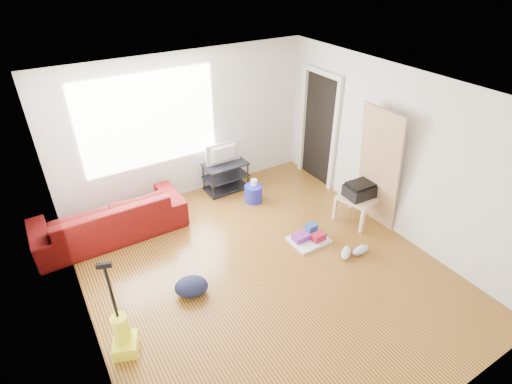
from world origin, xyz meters
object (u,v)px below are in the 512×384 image
bucket (253,201)px  cleaning_tray (309,237)px  vacuum (123,335)px  sofa (114,234)px  side_table (358,200)px  tv_stand (226,176)px  backpack (192,293)px

bucket → cleaning_tray: 1.40m
cleaning_tray → vacuum: size_ratio=0.46×
bucket → sofa: bearing=172.0°
sofa → cleaning_tray: sofa is taller
bucket → cleaning_tray: (0.16, -1.39, 0.06)m
side_table → bucket: bearing=130.8°
tv_stand → vacuum: vacuum is taller
tv_stand → bucket: 0.70m
sofa → cleaning_tray: (2.52, -1.73, 0.06)m
tv_stand → cleaning_tray: size_ratio=1.37×
bucket → vacuum: size_ratio=0.25×
sofa → bucket: size_ratio=7.27×
vacuum → side_table: bearing=28.0°
sofa → tv_stand: bearing=-172.8°
tv_stand → side_table: bearing=-55.4°
vacuum → tv_stand: bearing=64.4°
sofa → backpack: size_ratio=5.14×
sofa → side_table: (3.52, -1.68, 0.38)m
side_table → bucket: (-1.16, 1.35, -0.38)m
cleaning_tray → backpack: size_ratio=1.31×
tv_stand → sofa: bearing=-173.6°
sofa → bucket: bearing=172.0°
cleaning_tray → vacuum: bearing=-171.1°
tv_stand → cleaning_tray: (0.38, -2.00, -0.21)m
sofa → vacuum: bearing=79.0°
tv_stand → vacuum: bearing=-137.1°
tv_stand → backpack: 2.63m
sofa → backpack: 1.88m
backpack → sofa: bearing=127.3°
bucket → vacuum: 3.36m
cleaning_tray → side_table: bearing=2.7°
side_table → backpack: size_ratio=1.55×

